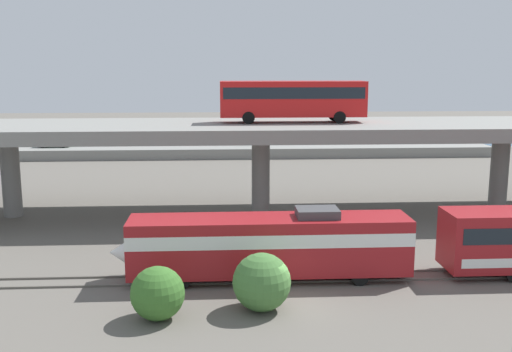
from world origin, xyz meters
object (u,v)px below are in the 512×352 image
Objects in this scene: transit_bus_on_overpass at (293,97)px; parked_car_1 at (55,141)px; parked_car_0 at (89,137)px; parked_car_3 at (246,139)px; parked_car_2 at (135,136)px; train_locomotive at (256,243)px; parked_car_4 at (210,138)px.

transit_bus_on_overpass is 43.52m from parked_car_1.
parked_car_0 and parked_car_3 have the same top height.
parked_car_2 is 16.28m from parked_car_3.
train_locomotive is 57.81m from parked_car_0.
parked_car_2 is (6.55, -0.10, 0.00)m from parked_car_0.
parked_car_0 is at bearing -123.98° from parked_car_1.
parked_car_1 is 1.08× the size of parked_car_4.
parked_car_3 is at bearing -176.67° from parked_car_1.
parked_car_4 is at bearing 169.81° from parked_car_3.
parked_car_0 is 22.73m from parked_car_3.
parked_car_0 is (-20.86, 53.92, -0.06)m from train_locomotive.
parked_car_1 is 1.09× the size of parked_car_3.
train_locomotive is at bearing -103.68° from transit_bus_on_overpass.
transit_bus_on_overpass is 42.15m from parked_car_2.
parked_car_0 is 6.25m from parked_car_1.
parked_car_0 is at bearing 179.15° from parked_car_2.
transit_bus_on_overpass is at bearing 102.27° from parked_car_4.
transit_bus_on_overpass reaches higher than parked_car_2.
parked_car_1 and parked_car_3 have the same top height.
parked_car_2 is at bearing -13.84° from parked_car_4.
parked_car_1 is (-28.39, 32.12, -7.47)m from transit_bus_on_overpass.
parked_car_0 is 1.04× the size of parked_car_1.
parked_car_0 is at bearing -9.04° from parked_car_4.
parked_car_4 is (17.39, -2.77, -0.00)m from parked_car_0.
train_locomotive is 3.73× the size of parked_car_0.
train_locomotive reaches higher than parked_car_1.
transit_bus_on_overpass reaches higher than train_locomotive.
parked_car_2 and parked_car_4 have the same top height.
parked_car_0 and parked_car_2 have the same top height.
parked_car_2 is (10.04, 5.09, 0.00)m from parked_car_1.
parked_car_1 is 21.02m from parked_car_4.
parked_car_4 is at bearing -13.84° from parked_car_2.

